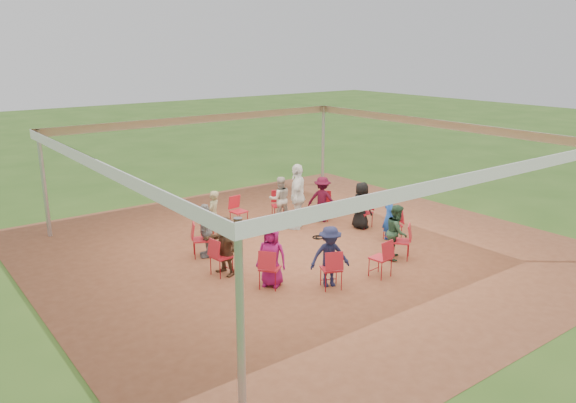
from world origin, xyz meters
TOP-DOWN VIEW (x-y plane):
  - ground at (0.00, 0.00)m, footprint 80.00×80.00m
  - dirt_patch at (0.00, 0.00)m, footprint 13.00×13.00m
  - tent at (0.00, 0.00)m, footprint 10.33×10.33m
  - chair_0 at (2.57, 0.30)m, footprint 0.49×0.47m
  - chair_1 at (2.08, 1.54)m, footprint 0.60×0.60m
  - chair_2 at (1.03, 2.37)m, footprint 0.56×0.57m
  - chair_3 at (-0.30, 2.57)m, footprint 0.47×0.49m
  - chair_4 at (-1.54, 2.08)m, footprint 0.60×0.60m
  - chair_5 at (-2.37, 1.03)m, footprint 0.57×0.56m
  - chair_6 at (-2.57, -0.30)m, footprint 0.49×0.47m
  - chair_7 at (-2.08, -1.54)m, footprint 0.60×0.60m
  - chair_8 at (-1.03, -2.37)m, footprint 0.56×0.57m
  - chair_9 at (0.30, -2.57)m, footprint 0.47×0.49m
  - chair_10 at (1.54, -2.08)m, footprint 0.60×0.60m
  - chair_11 at (2.37, -1.03)m, footprint 0.57×0.56m
  - person_seated_0 at (2.45, 0.28)m, footprint 0.45×0.71m
  - person_seated_1 at (1.98, 1.47)m, footprint 0.88×0.98m
  - person_seated_2 at (0.98, 2.26)m, footprint 0.77×0.62m
  - person_seated_3 at (-1.47, 1.98)m, footprint 0.60×0.56m
  - person_seated_4 at (-2.26, 0.98)m, footprint 0.70×0.90m
  - person_seated_5 at (-2.45, -0.28)m, footprint 0.62×1.32m
  - person_seated_6 at (-1.98, -1.47)m, footprint 0.70×0.76m
  - person_seated_7 at (-0.98, -2.26)m, footprint 0.99×0.76m
  - person_seated_8 at (1.47, -1.98)m, footprint 0.77×0.71m
  - person_seated_9 at (2.26, -0.98)m, footprint 0.50×0.59m
  - standing_person at (0.98, 1.40)m, footprint 1.21×1.19m
  - cable_coil at (0.91, 0.34)m, footprint 0.38×0.38m
  - laptop at (2.29, 0.26)m, footprint 0.31×0.37m

SIDE VIEW (x-z plane):
  - ground at x=0.00m, z-range 0.00..0.00m
  - dirt_patch at x=0.00m, z-range 0.01..0.01m
  - cable_coil at x=0.91m, z-range 0.01..0.04m
  - chair_0 at x=2.57m, z-range 0.00..0.90m
  - chair_1 at x=2.08m, z-range 0.00..0.90m
  - chair_2 at x=1.03m, z-range 0.00..0.90m
  - chair_3 at x=-0.30m, z-range 0.00..0.90m
  - chair_4 at x=-1.54m, z-range 0.00..0.90m
  - chair_5 at x=-2.37m, z-range 0.00..0.90m
  - chair_6 at x=-2.57m, z-range 0.00..0.90m
  - chair_7 at x=-2.08m, z-range 0.00..0.90m
  - chair_8 at x=-1.03m, z-range 0.00..0.90m
  - chair_9 at x=0.30m, z-range 0.00..0.90m
  - chair_10 at x=1.54m, z-range 0.00..0.90m
  - chair_11 at x=2.37m, z-range 0.00..0.90m
  - laptop at x=2.29m, z-range 0.54..0.77m
  - person_seated_0 at x=2.45m, z-range 0.01..1.38m
  - person_seated_1 at x=1.98m, z-range 0.01..1.38m
  - person_seated_2 at x=0.98m, z-range 0.01..1.38m
  - person_seated_3 at x=-1.47m, z-range 0.01..1.38m
  - person_seated_4 at x=-2.26m, z-range 0.01..1.38m
  - person_seated_5 at x=-2.45m, z-range 0.01..1.38m
  - person_seated_6 at x=-1.98m, z-range 0.01..1.38m
  - person_seated_7 at x=-0.98m, z-range 0.01..1.38m
  - person_seated_8 at x=1.47m, z-range 0.01..1.38m
  - person_seated_9 at x=2.26m, z-range 0.01..1.38m
  - standing_person at x=0.98m, z-range 0.01..1.92m
  - tent at x=0.00m, z-range 0.87..3.87m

